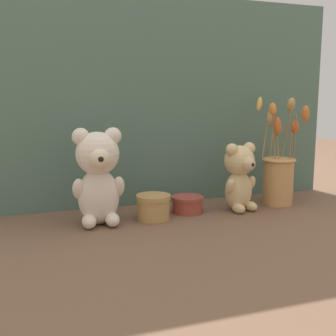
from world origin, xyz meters
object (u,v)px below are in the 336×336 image
object	(u,v)px
decorative_tin_tall	(153,207)
decorative_tin_short	(187,204)
flower_vase	(279,172)
teddy_bear_large	(98,175)
teddy_bear_medium	(240,176)

from	to	relation	value
decorative_tin_tall	decorative_tin_short	xyz separation A→B (m)	(0.12, 0.03, -0.01)
flower_vase	teddy_bear_large	bearing A→B (deg)	-176.64
decorative_tin_tall	teddy_bear_large	bearing A→B (deg)	179.88
flower_vase	decorative_tin_tall	xyz separation A→B (m)	(-0.43, -0.03, -0.07)
teddy_bear_large	teddy_bear_medium	distance (m)	0.42
decorative_tin_tall	decorative_tin_short	world-z (taller)	decorative_tin_tall
flower_vase	decorative_tin_tall	world-z (taller)	flower_vase
teddy_bear_large	decorative_tin_short	size ratio (longest dim) A/B	2.71
teddy_bear_medium	decorative_tin_short	world-z (taller)	teddy_bear_medium
decorative_tin_tall	teddy_bear_medium	bearing A→B (deg)	0.43
decorative_tin_tall	decorative_tin_short	distance (m)	0.12
flower_vase	decorative_tin_short	size ratio (longest dim) A/B	3.56
teddy_bear_large	decorative_tin_short	xyz separation A→B (m)	(0.27, 0.03, -0.11)
teddy_bear_large	flower_vase	bearing A→B (deg)	3.36
teddy_bear_large	teddy_bear_medium	bearing A→B (deg)	0.24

